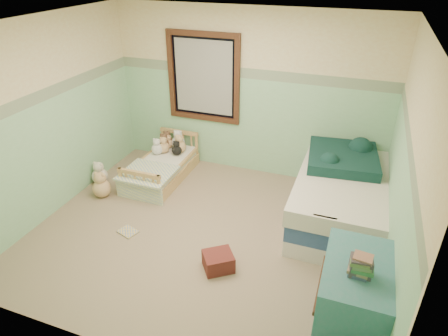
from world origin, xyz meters
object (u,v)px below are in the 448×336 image
(red_pillow, at_px, (218,261))
(plush_floor_cream, at_px, (100,176))
(plush_floor_tan, at_px, (102,188))
(floor_book, at_px, (128,232))
(dresser, at_px, (351,304))
(toddler_bed_frame, at_px, (162,173))
(twin_bed_frame, at_px, (338,209))

(red_pillow, bearing_deg, plush_floor_cream, 154.78)
(plush_floor_tan, height_order, floor_book, plush_floor_tan)
(plush_floor_tan, distance_m, dresser, 3.75)
(toddler_bed_frame, xyz_separation_m, plush_floor_cream, (-0.82, -0.47, 0.03))
(dresser, xyz_separation_m, floor_book, (-2.71, 0.66, -0.43))
(dresser, bearing_deg, toddler_bed_frame, 145.32)
(toddler_bed_frame, distance_m, plush_floor_cream, 0.94)
(red_pillow, bearing_deg, twin_bed_frame, 52.14)
(twin_bed_frame, height_order, dresser, dresser)
(toddler_bed_frame, relative_size, dresser, 1.53)
(plush_floor_tan, distance_m, twin_bed_frame, 3.32)
(plush_floor_tan, bearing_deg, dresser, -19.81)
(plush_floor_tan, distance_m, red_pillow, 2.26)
(plush_floor_tan, height_order, dresser, dresser)
(plush_floor_tan, bearing_deg, red_pillow, -21.01)
(plush_floor_cream, relative_size, red_pillow, 0.76)
(plush_floor_cream, bearing_deg, twin_bed_frame, 5.96)
(toddler_bed_frame, xyz_separation_m, twin_bed_frame, (2.68, -0.11, 0.02))
(toddler_bed_frame, height_order, dresser, dresser)
(toddler_bed_frame, relative_size, floor_book, 5.82)
(plush_floor_cream, height_order, red_pillow, plush_floor_cream)
(red_pillow, height_order, floor_book, red_pillow)
(twin_bed_frame, distance_m, dresser, 1.98)
(plush_floor_cream, distance_m, red_pillow, 2.60)
(dresser, distance_m, red_pillow, 1.52)
(plush_floor_tan, relative_size, twin_bed_frame, 0.13)
(dresser, bearing_deg, plush_floor_tan, 160.19)
(plush_floor_cream, height_order, floor_book, plush_floor_cream)
(plush_floor_tan, bearing_deg, floor_book, -37.15)
(toddler_bed_frame, bearing_deg, plush_floor_tan, -126.37)
(floor_book, bearing_deg, plush_floor_tan, 160.60)
(floor_book, bearing_deg, twin_bed_frame, 45.19)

